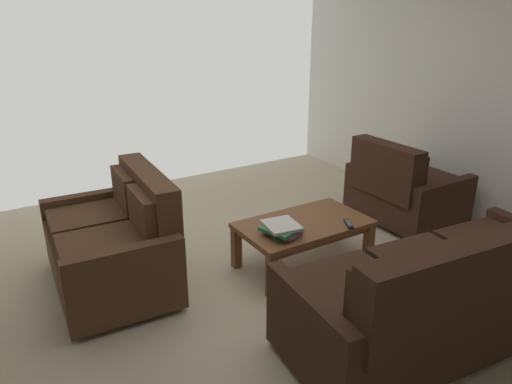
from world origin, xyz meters
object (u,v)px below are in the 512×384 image
sofa_main (445,293)px  book_stack (281,229)px  coffee_table (304,229)px  tv_remote (349,224)px  loveseat_near (117,242)px  armchair_side (403,189)px

sofa_main → book_stack: (0.43, -1.19, 0.07)m
coffee_table → tv_remote: size_ratio=6.63×
loveseat_near → book_stack: size_ratio=3.86×
tv_remote → coffee_table: bearing=-41.1°
armchair_side → book_stack: armchair_side is taller
coffee_table → book_stack: bearing=19.0°
book_stack → tv_remote: 0.59m
sofa_main → coffee_table: bearing=-84.2°
loveseat_near → tv_remote: loveseat_near is taller
sofa_main → tv_remote: sofa_main is taller
sofa_main → book_stack: bearing=-70.2°
book_stack → tv_remote: size_ratio=2.04×
sofa_main → tv_remote: size_ratio=12.88×
armchair_side → tv_remote: armchair_side is taller
sofa_main → loveseat_near: size_ratio=1.63×
armchair_side → tv_remote: size_ratio=6.08×
book_stack → loveseat_near: bearing=-28.8°
sofa_main → loveseat_near: (1.54, -1.80, -0.00)m
armchair_side → coffee_table: bearing=7.8°
loveseat_near → coffee_table: bearing=160.2°
sofa_main → tv_remote: bearing=-97.7°
armchair_side → book_stack: (1.69, 0.29, 0.10)m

